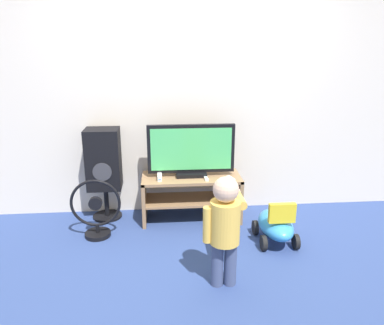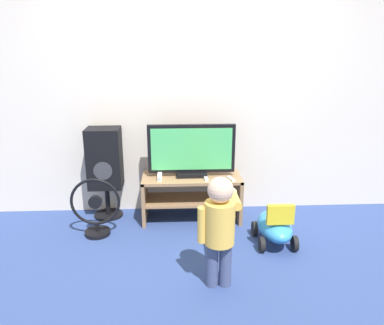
{
  "view_description": "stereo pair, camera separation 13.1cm",
  "coord_description": "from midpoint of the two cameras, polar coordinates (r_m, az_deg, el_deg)",
  "views": [
    {
      "loc": [
        -0.31,
        -3.48,
        1.78
      ],
      "look_at": [
        0.0,
        0.13,
        0.66
      ],
      "focal_mm": 35.0,
      "sensor_mm": 36.0,
      "label": 1
    },
    {
      "loc": [
        -0.18,
        -3.49,
        1.78
      ],
      "look_at": [
        0.0,
        0.13,
        0.66
      ],
      "focal_mm": 35.0,
      "sensor_mm": 36.0,
      "label": 2
    }
  ],
  "objects": [
    {
      "name": "speaker_tower",
      "position": [
        4.04,
        -14.22,
        0.17
      ],
      "size": [
        0.35,
        0.31,
        0.98
      ],
      "color": "black",
      "rests_on": "ground_plane"
    },
    {
      "name": "wall_back",
      "position": [
        4.05,
        -1.43,
        10.33
      ],
      "size": [
        10.0,
        0.06,
        2.6
      ],
      "color": "silver",
      "rests_on": "ground_plane"
    },
    {
      "name": "ground_plane",
      "position": [
        3.92,
        -0.8,
        -9.85
      ],
      "size": [
        16.0,
        16.0,
        0.0
      ],
      "primitive_type": "plane",
      "color": "navy"
    },
    {
      "name": "child",
      "position": [
        2.84,
        3.72,
        -9.14
      ],
      "size": [
        0.34,
        0.5,
        0.89
      ],
      "color": "#3F4C72",
      "rests_on": "ground_plane"
    },
    {
      "name": "remote_primary",
      "position": [
        3.85,
        4.98,
        -2.43
      ],
      "size": [
        0.07,
        0.13,
        0.03
      ],
      "color": "white",
      "rests_on": "tv_stand"
    },
    {
      "name": "television",
      "position": [
        3.88,
        -1.11,
        1.76
      ],
      "size": [
        0.9,
        0.2,
        0.55
      ],
      "color": "black",
      "rests_on": "tv_stand"
    },
    {
      "name": "ride_on_toy",
      "position": [
        3.65,
        11.64,
        -9.29
      ],
      "size": [
        0.34,
        0.57,
        0.45
      ],
      "color": "#338CD1",
      "rests_on": "ground_plane"
    },
    {
      "name": "floor_fan",
      "position": [
        3.77,
        -15.38,
        -7.22
      ],
      "size": [
        0.48,
        0.25,
        0.59
      ],
      "color": "black",
      "rests_on": "ground_plane"
    },
    {
      "name": "remote_secondary",
      "position": [
        3.84,
        1.17,
        -2.42
      ],
      "size": [
        0.04,
        0.13,
        0.03
      ],
      "color": "white",
      "rests_on": "tv_stand"
    },
    {
      "name": "game_console",
      "position": [
        3.86,
        -5.92,
        -2.15
      ],
      "size": [
        0.04,
        0.17,
        0.05
      ],
      "color": "white",
      "rests_on": "tv_stand"
    },
    {
      "name": "tv_stand",
      "position": [
        3.99,
        -1.05,
        -4.33
      ],
      "size": [
        1.04,
        0.45,
        0.48
      ],
      "color": "#93704C",
      "rests_on": "ground_plane"
    }
  ]
}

